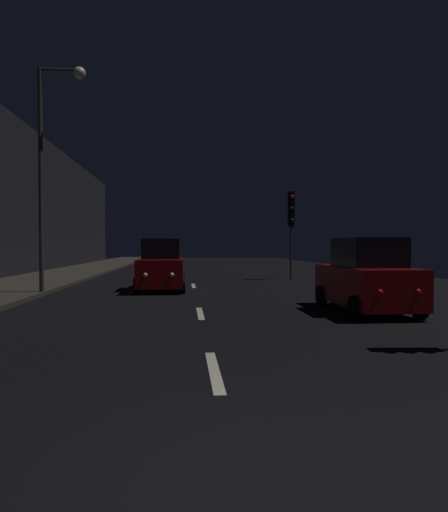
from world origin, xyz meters
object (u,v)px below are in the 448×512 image
traffic_light_far_right (291,216)px  car_approaching_headlights (161,267)px  streetlamp_overhead (52,147)px  car_parked_right_near (366,278)px

traffic_light_far_right → car_approaching_headlights: 9.03m
traffic_light_far_right → streetlamp_overhead: streetlamp_overhead is taller
streetlamp_overhead → car_parked_right_near: (9.76, -4.87, -4.46)m
traffic_light_far_right → car_parked_right_near: size_ratio=1.18×
streetlamp_overhead → car_approaching_headlights: 6.12m
streetlamp_overhead → car_approaching_headlights: streetlamp_overhead is taller
car_approaching_headlights → traffic_light_far_right: bearing=129.1°
traffic_light_far_right → car_parked_right_near: bearing=-5.5°
traffic_light_far_right → car_approaching_headlights: size_ratio=1.14×
car_approaching_headlights → car_parked_right_near: 8.93m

